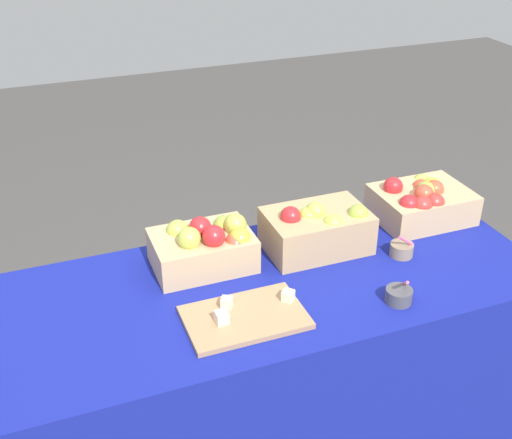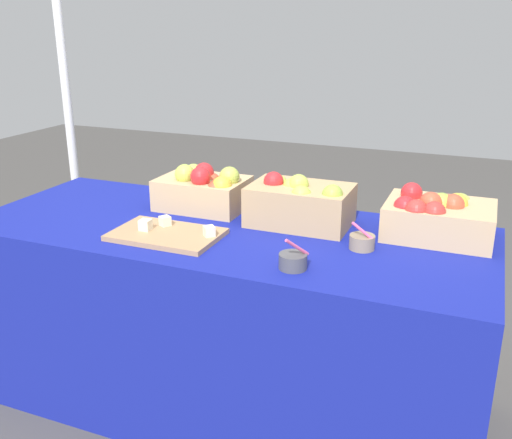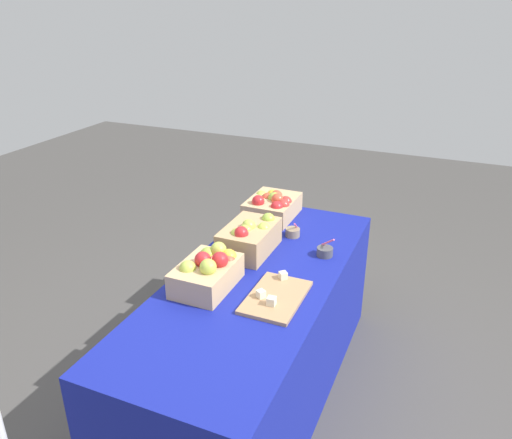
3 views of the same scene
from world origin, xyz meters
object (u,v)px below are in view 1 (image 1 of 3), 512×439
apple_crate_middle (316,228)px  apple_crate_right (206,245)px  sample_bowl_near (402,249)px  cutting_board_front (245,316)px  apple_crate_left (421,201)px  sample_bowl_mid (399,295)px

apple_crate_middle → apple_crate_right: (-0.40, 0.04, -0.00)m
sample_bowl_near → apple_crate_right: bearing=164.1°
apple_crate_middle → cutting_board_front: 0.50m
apple_crate_left → sample_bowl_near: size_ratio=3.66×
apple_crate_left → sample_bowl_mid: bearing=-129.6°
apple_crate_left → sample_bowl_mid: (-0.37, -0.45, -0.05)m
cutting_board_front → apple_crate_left: bearing=22.5°
apple_crate_left → sample_bowl_mid: size_ratio=3.24×
cutting_board_front → sample_bowl_mid: size_ratio=3.35×
apple_crate_middle → sample_bowl_mid: 0.41m
cutting_board_front → sample_bowl_near: bearing=12.6°
sample_bowl_mid → cutting_board_front: bearing=169.6°
apple_crate_left → apple_crate_right: 0.89m
apple_crate_middle → cutting_board_front: bearing=-142.1°
sample_bowl_near → cutting_board_front: bearing=-167.4°
cutting_board_front → sample_bowl_mid: bearing=-10.4°
apple_crate_right → sample_bowl_mid: (0.51, -0.43, -0.06)m
apple_crate_middle → cutting_board_front: (-0.39, -0.30, -0.07)m
apple_crate_middle → sample_bowl_near: 0.32m
sample_bowl_mid → apple_crate_left: bearing=50.4°
apple_crate_right → cutting_board_front: apple_crate_right is taller
apple_crate_right → sample_bowl_near: apple_crate_right is taller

